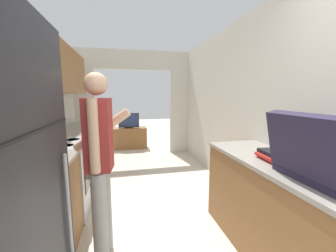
# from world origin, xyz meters

# --- Properties ---
(wall_left) EXTENTS (0.38, 6.97, 2.50)m
(wall_left) POSITION_xyz_m (-1.29, 2.06, 1.50)
(wall_left) COLOR silver
(wall_left) RESTS_ON ground_plane
(wall_right) EXTENTS (0.06, 6.97, 2.50)m
(wall_right) POSITION_xyz_m (1.37, 1.69, 1.25)
(wall_right) COLOR silver
(wall_right) RESTS_ON ground_plane
(wall_far_with_doorway) EXTENTS (3.09, 0.06, 2.50)m
(wall_far_with_doorway) POSITION_xyz_m (0.00, 4.60, 1.45)
(wall_far_with_doorway) COLOR silver
(wall_far_with_doorway) RESTS_ON ground_plane
(counter_left) EXTENTS (0.62, 3.32, 0.90)m
(counter_left) POSITION_xyz_m (-1.04, 2.71, 0.45)
(counter_left) COLOR brown
(counter_left) RESTS_ON ground_plane
(counter_right) EXTENTS (0.62, 1.69, 0.90)m
(counter_right) POSITION_xyz_m (1.04, 0.97, 0.45)
(counter_right) COLOR brown
(counter_right) RESTS_ON ground_plane
(range_oven) EXTENTS (0.66, 0.73, 1.04)m
(range_oven) POSITION_xyz_m (-1.04, 2.19, 0.45)
(range_oven) COLOR #B7B7BC
(range_oven) RESTS_ON ground_plane
(person) EXTENTS (0.53, 0.40, 1.65)m
(person) POSITION_xyz_m (-0.48, 1.35, 0.88)
(person) COLOR #9E9E9E
(person) RESTS_ON ground_plane
(suitcase) EXTENTS (0.49, 0.58, 0.46)m
(suitcase) POSITION_xyz_m (0.97, 0.61, 1.04)
(suitcase) COLOR #231E38
(suitcase) RESTS_ON counter_right
(book_stack) EXTENTS (0.25, 0.30, 0.08)m
(book_stack) POSITION_xyz_m (1.02, 1.06, 0.94)
(book_stack) COLOR red
(book_stack) RESTS_ON counter_right
(tv_cabinet) EXTENTS (0.94, 0.42, 0.57)m
(tv_cabinet) POSITION_xyz_m (-0.12, 5.26, 0.28)
(tv_cabinet) COLOR brown
(tv_cabinet) RESTS_ON ground_plane
(television) EXTENTS (0.55, 0.16, 0.40)m
(television) POSITION_xyz_m (-0.12, 5.22, 0.77)
(television) COLOR black
(television) RESTS_ON tv_cabinet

